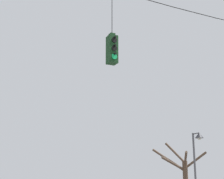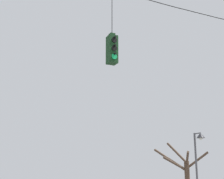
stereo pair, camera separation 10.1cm
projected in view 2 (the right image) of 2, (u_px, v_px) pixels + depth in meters
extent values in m
cylinder|color=black|center=(195.00, 12.00, 14.52)|extent=(2.42, 0.03, 0.03)
cube|color=#143819|center=(112.00, 50.00, 12.29)|extent=(0.34, 0.34, 1.04)
cube|color=#143819|center=(112.00, 35.00, 12.43)|extent=(0.19, 0.19, 0.10)
cylinder|color=black|center=(112.00, 11.00, 12.66)|extent=(0.02, 0.02, 1.79)
cylinder|color=black|center=(114.00, 40.00, 12.20)|extent=(0.20, 0.03, 0.20)
cylinder|color=black|center=(115.00, 37.00, 12.19)|extent=(0.07, 0.12, 0.07)
cylinder|color=black|center=(114.00, 48.00, 12.13)|extent=(0.20, 0.03, 0.20)
cylinder|color=black|center=(115.00, 45.00, 12.11)|extent=(0.07, 0.12, 0.07)
cylinder|color=#19C666|center=(114.00, 57.00, 12.05)|extent=(0.20, 0.03, 0.20)
cylinder|color=black|center=(115.00, 54.00, 12.03)|extent=(0.07, 0.12, 0.07)
cylinder|color=black|center=(110.00, 43.00, 12.53)|extent=(0.20, 0.03, 0.20)
cylinder|color=black|center=(109.00, 42.00, 12.59)|extent=(0.07, 0.12, 0.07)
cylinder|color=black|center=(110.00, 52.00, 12.45)|extent=(0.20, 0.03, 0.20)
cylinder|color=black|center=(109.00, 50.00, 12.51)|extent=(0.07, 0.12, 0.07)
cylinder|color=#19C666|center=(110.00, 60.00, 12.37)|extent=(0.20, 0.03, 0.20)
cylinder|color=black|center=(109.00, 58.00, 12.43)|extent=(0.07, 0.12, 0.07)
cylinder|color=#515156|center=(197.00, 169.00, 20.41)|extent=(0.12, 0.12, 4.30)
cylinder|color=#515156|center=(197.00, 133.00, 20.69)|extent=(0.07, 0.56, 0.07)
cone|color=#232328|center=(201.00, 135.00, 20.41)|extent=(0.51, 0.51, 0.30)
sphere|color=silver|center=(201.00, 138.00, 20.37)|extent=(0.23, 0.23, 0.23)
cylinder|color=brown|center=(170.00, 160.00, 24.88)|extent=(1.79, 1.82, 1.70)
cylinder|color=brown|center=(187.00, 158.00, 23.84)|extent=(0.93, 1.35, 0.95)
cylinder|color=brown|center=(174.00, 162.00, 25.14)|extent=(0.98, 2.06, 1.36)
cylinder|color=brown|center=(175.00, 164.00, 24.26)|extent=(1.78, 0.59, 1.04)
cylinder|color=brown|center=(197.00, 160.00, 24.26)|extent=(1.29, 1.24, 1.23)
cylinder|color=brown|center=(177.00, 153.00, 24.99)|extent=(0.95, 1.37, 1.55)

